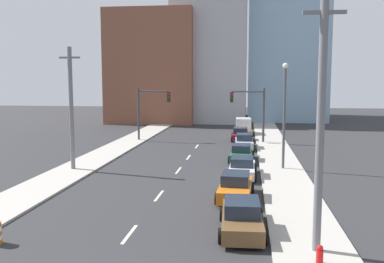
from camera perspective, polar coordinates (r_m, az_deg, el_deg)
sidewalk_left at (r=57.56m, az=-5.80°, el=-0.01°), size 3.34×89.56×0.13m
sidewalk_right at (r=56.14m, az=10.07°, el=-0.25°), size 3.34×89.56×0.13m
lane_stripe_at_7m at (r=19.93m, az=-8.34°, el=-13.39°), size 0.16×2.40×0.01m
lane_stripe_at_14m at (r=25.96m, az=-4.42°, el=-8.52°), size 0.16×2.40×0.01m
lane_stripe_at_21m at (r=32.95m, az=-1.83°, el=-5.21°), size 0.16×2.40×0.01m
lane_stripe_at_27m at (r=38.46m, az=-0.48°, el=-3.46°), size 0.16×2.40×0.01m
lane_stripe_at_33m at (r=44.83m, az=0.65°, el=-1.99°), size 0.16×2.40×0.01m
building_brick_left at (r=74.03m, az=-4.70°, el=8.44°), size 14.00×16.00×18.02m
building_office_center at (r=76.97m, az=2.73°, el=12.06°), size 12.00×20.00×27.85m
building_glass_right at (r=81.84m, az=12.40°, el=16.38°), size 13.00×20.00×41.39m
traffic_signal_left at (r=48.78m, az=-5.95°, el=3.28°), size 3.80×0.35×6.05m
traffic_signal_right at (r=47.49m, az=8.26°, el=3.15°), size 3.80×0.35×6.05m
utility_pole_right_near at (r=17.17m, az=16.77°, el=1.05°), size 1.60×0.32×10.19m
utility_pole_left_mid at (r=33.62m, az=-15.80°, el=3.05°), size 1.60×0.32×9.37m
street_lamp at (r=33.29m, az=12.22°, el=3.02°), size 0.44×0.44×8.18m
fire_hydrant at (r=17.11m, az=16.66°, el=-15.61°), size 0.26×0.26×0.84m
sedan_brown at (r=19.93m, az=6.66°, el=-11.30°), size 2.20×4.81×1.49m
sedan_orange at (r=25.26m, az=5.82°, el=-7.35°), size 2.21×4.70×1.53m
sedan_white at (r=30.89m, az=6.70°, el=-4.82°), size 2.13×4.62×1.42m
sedan_green at (r=36.93m, az=6.63°, el=-2.92°), size 2.19×4.72×1.42m
sedan_silver at (r=43.69m, az=6.95°, el=-1.38°), size 2.13×4.80×1.49m
sedan_maroon at (r=49.39m, az=6.47°, el=-0.41°), size 2.11×4.66×1.51m
box_truck_tan at (r=55.14m, az=6.86°, el=0.64°), size 2.55×5.34×2.09m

